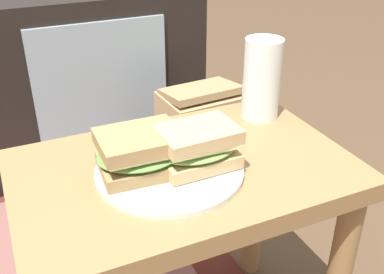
{
  "coord_description": "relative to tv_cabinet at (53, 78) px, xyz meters",
  "views": [
    {
      "loc": [
        -0.26,
        -0.59,
        0.87
      ],
      "look_at": [
        0.01,
        0.0,
        0.51
      ],
      "focal_mm": 42.97,
      "sensor_mm": 36.0,
      "label": 1
    }
  ],
  "objects": [
    {
      "name": "tv_cabinet",
      "position": [
        0.0,
        0.0,
        0.0
      ],
      "size": [
        0.96,
        0.46,
        0.58
      ],
      "color": "black",
      "rests_on": "ground"
    },
    {
      "name": "sandwich_front",
      "position": [
        0.0,
        -0.95,
        0.21
      ],
      "size": [
        0.14,
        0.12,
        0.07
      ],
      "color": "#9E7A4C",
      "rests_on": "plate"
    },
    {
      "name": "side_table",
      "position": [
        0.08,
        -0.95,
        0.08
      ],
      "size": [
        0.56,
        0.36,
        0.46
      ],
      "color": "olive",
      "rests_on": "ground"
    },
    {
      "name": "paper_bag",
      "position": [
        0.34,
        -0.47,
        -0.11
      ],
      "size": [
        0.23,
        0.18,
        0.38
      ],
      "color": "tan",
      "rests_on": "ground"
    },
    {
      "name": "sandwich_back",
      "position": [
        0.09,
        -0.97,
        0.21
      ],
      "size": [
        0.13,
        0.1,
        0.07
      ],
      "color": "tan",
      "rests_on": "plate"
    },
    {
      "name": "plate",
      "position": [
        0.05,
        -0.96,
        0.17
      ],
      "size": [
        0.24,
        0.24,
        0.01
      ],
      "primitive_type": "cylinder",
      "color": "silver",
      "rests_on": "side_table"
    },
    {
      "name": "beer_glass",
      "position": [
        0.29,
        -0.84,
        0.25
      ],
      "size": [
        0.07,
        0.07,
        0.16
      ],
      "color": "silver",
      "rests_on": "side_table"
    }
  ]
}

